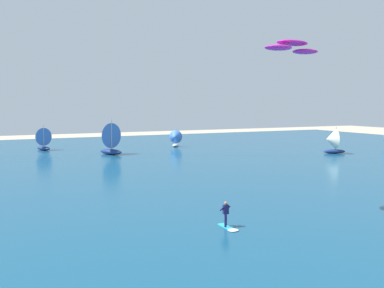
{
  "coord_description": "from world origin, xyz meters",
  "views": [
    {
      "loc": [
        -11.23,
        -6.05,
        8.01
      ],
      "look_at": [
        0.63,
        18.83,
        5.38
      ],
      "focal_mm": 39.04,
      "sensor_mm": 36.0,
      "label": 1
    }
  ],
  "objects_px": {
    "sailboat_trailing": "(332,141)",
    "sailboat_far_right": "(42,139)",
    "kite": "(292,47)",
    "sailboat_leading": "(175,138)",
    "kitesurfer": "(227,218)",
    "sailboat_outermost": "(108,138)"
  },
  "relations": [
    {
      "from": "kitesurfer",
      "to": "sailboat_leading",
      "type": "relative_size",
      "value": 0.56
    },
    {
      "from": "sailboat_trailing",
      "to": "sailboat_far_right",
      "type": "bearing_deg",
      "value": 148.58
    },
    {
      "from": "kite",
      "to": "sailboat_outermost",
      "type": "height_order",
      "value": "kite"
    },
    {
      "from": "sailboat_trailing",
      "to": "sailboat_far_right",
      "type": "xyz_separation_m",
      "value": [
        -41.59,
        25.41,
        0.03
      ]
    },
    {
      "from": "sailboat_trailing",
      "to": "sailboat_outermost",
      "type": "xyz_separation_m",
      "value": [
        -32.71,
        14.61,
        0.59
      ]
    },
    {
      "from": "sailboat_leading",
      "to": "sailboat_trailing",
      "type": "bearing_deg",
      "value": -48.0
    },
    {
      "from": "sailboat_leading",
      "to": "sailboat_outermost",
      "type": "xyz_separation_m",
      "value": [
        -14.17,
        -5.98,
        0.97
      ]
    },
    {
      "from": "kite",
      "to": "sailboat_leading",
      "type": "distance_m",
      "value": 48.06
    },
    {
      "from": "kitesurfer",
      "to": "sailboat_trailing",
      "type": "distance_m",
      "value": 45.32
    },
    {
      "from": "kite",
      "to": "sailboat_trailing",
      "type": "distance_m",
      "value": 39.45
    },
    {
      "from": "kite",
      "to": "kitesurfer",
      "type": "bearing_deg",
      "value": -159.11
    },
    {
      "from": "kite",
      "to": "sailboat_far_right",
      "type": "height_order",
      "value": "kite"
    },
    {
      "from": "kitesurfer",
      "to": "sailboat_leading",
      "type": "xyz_separation_m",
      "value": [
        17.14,
        48.5,
        0.99
      ]
    },
    {
      "from": "sailboat_trailing",
      "to": "sailboat_leading",
      "type": "bearing_deg",
      "value": 132.0
    },
    {
      "from": "sailboat_trailing",
      "to": "sailboat_far_right",
      "type": "height_order",
      "value": "sailboat_far_right"
    },
    {
      "from": "sailboat_leading",
      "to": "sailboat_far_right",
      "type": "height_order",
      "value": "sailboat_far_right"
    },
    {
      "from": "kitesurfer",
      "to": "sailboat_trailing",
      "type": "height_order",
      "value": "sailboat_trailing"
    },
    {
      "from": "kite",
      "to": "sailboat_leading",
      "type": "height_order",
      "value": "kite"
    },
    {
      "from": "kitesurfer",
      "to": "kite",
      "type": "distance_m",
      "value": 13.85
    },
    {
      "from": "sailboat_trailing",
      "to": "sailboat_outermost",
      "type": "relative_size",
      "value": 0.77
    },
    {
      "from": "sailboat_leading",
      "to": "sailboat_far_right",
      "type": "relative_size",
      "value": 0.8
    },
    {
      "from": "kite",
      "to": "sailboat_outermost",
      "type": "distance_m",
      "value": 41.17
    }
  ]
}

